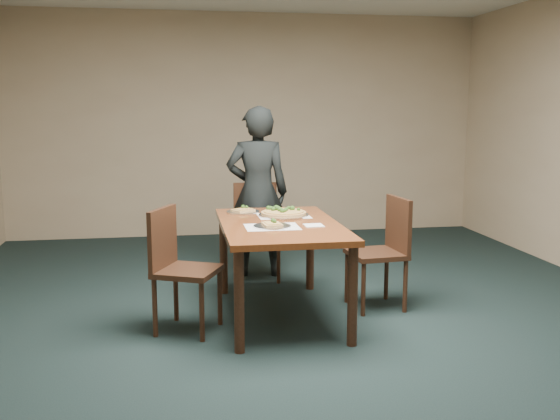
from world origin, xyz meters
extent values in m
plane|color=black|center=(0.00, 0.00, 0.00)|extent=(8.00, 8.00, 0.00)
plane|color=tan|center=(0.00, 4.00, 1.40)|extent=(6.00, 0.00, 6.00)
cube|color=#5F2B13|center=(-0.12, 0.69, 0.73)|extent=(0.90, 1.50, 0.04)
cylinder|color=black|center=(-0.51, 0.00, 0.35)|extent=(0.07, 0.07, 0.70)
cylinder|color=black|center=(-0.51, 1.38, 0.35)|extent=(0.07, 0.07, 0.70)
cylinder|color=black|center=(0.27, 0.00, 0.35)|extent=(0.07, 0.07, 0.70)
cylinder|color=black|center=(0.27, 1.38, 0.35)|extent=(0.07, 0.07, 0.70)
cube|color=black|center=(-0.15, 1.80, 0.45)|extent=(0.43, 0.43, 0.04)
cylinder|color=black|center=(-0.34, 1.62, 0.21)|extent=(0.04, 0.04, 0.43)
cylinder|color=black|center=(-0.33, 1.98, 0.21)|extent=(0.04, 0.04, 0.43)
cylinder|color=black|center=(0.02, 1.61, 0.21)|extent=(0.04, 0.04, 0.43)
cylinder|color=black|center=(0.03, 1.97, 0.21)|extent=(0.04, 0.04, 0.43)
cube|color=black|center=(-0.15, 1.99, 0.69)|extent=(0.42, 0.05, 0.44)
cube|color=black|center=(-0.83, 0.49, 0.45)|extent=(0.56, 0.56, 0.04)
cylinder|color=black|center=(-0.75, 0.25, 0.21)|extent=(0.04, 0.04, 0.43)
cylinder|color=black|center=(-1.07, 0.40, 0.21)|extent=(0.04, 0.04, 0.43)
cylinder|color=black|center=(-0.60, 0.58, 0.21)|extent=(0.04, 0.04, 0.43)
cylinder|color=black|center=(-0.92, 0.72, 0.21)|extent=(0.04, 0.04, 0.43)
cube|color=black|center=(-1.01, 0.57, 0.69)|extent=(0.21, 0.40, 0.44)
cube|color=black|center=(0.69, 0.78, 0.45)|extent=(0.46, 0.46, 0.04)
cylinder|color=black|center=(0.50, 0.95, 0.21)|extent=(0.04, 0.04, 0.43)
cylinder|color=black|center=(0.86, 0.98, 0.21)|extent=(0.04, 0.04, 0.43)
cylinder|color=black|center=(0.53, 0.59, 0.21)|extent=(0.04, 0.04, 0.43)
cylinder|color=black|center=(0.89, 0.62, 0.21)|extent=(0.04, 0.04, 0.43)
cube|color=black|center=(0.88, 0.80, 0.69)|extent=(0.07, 0.42, 0.44)
imported|color=black|center=(-0.13, 1.95, 0.82)|extent=(0.63, 0.45, 1.64)
cube|color=white|center=(-0.04, 1.00, 0.75)|extent=(0.42, 0.32, 0.00)
cube|color=white|center=(-0.20, 0.53, 0.75)|extent=(0.40, 0.30, 0.00)
cylinder|color=silver|center=(-0.04, 1.00, 0.76)|extent=(0.41, 0.41, 0.01)
cylinder|color=#B17E44|center=(-0.04, 1.00, 0.77)|extent=(0.37, 0.37, 0.02)
cylinder|color=#D9CE71|center=(-0.04, 1.00, 0.79)|extent=(0.33, 0.33, 0.01)
sphere|color=#224415|center=(0.04, 1.03, 0.81)|extent=(0.04, 0.04, 0.04)
sphere|color=#224415|center=(-0.12, 1.03, 0.80)|extent=(0.04, 0.04, 0.04)
sphere|color=#224415|center=(-0.03, 0.96, 0.80)|extent=(0.03, 0.03, 0.03)
sphere|color=#224415|center=(-0.08, 1.09, 0.80)|extent=(0.04, 0.04, 0.04)
sphere|color=#224415|center=(-0.06, 0.99, 0.80)|extent=(0.04, 0.04, 0.04)
sphere|color=#224415|center=(-0.08, 1.05, 0.80)|extent=(0.04, 0.04, 0.04)
sphere|color=#224415|center=(-0.07, 0.98, 0.80)|extent=(0.04, 0.04, 0.04)
sphere|color=#224415|center=(0.09, 0.99, 0.80)|extent=(0.03, 0.03, 0.03)
sphere|color=#224415|center=(-0.13, 1.09, 0.80)|extent=(0.04, 0.04, 0.04)
sphere|color=#224415|center=(-0.08, 1.11, 0.80)|extent=(0.03, 0.03, 0.03)
sphere|color=#224415|center=(-0.01, 1.00, 0.80)|extent=(0.04, 0.04, 0.04)
sphere|color=#224415|center=(0.02, 1.08, 0.80)|extent=(0.03, 0.03, 0.03)
sphere|color=#224415|center=(-0.06, 0.92, 0.80)|extent=(0.04, 0.04, 0.04)
sphere|color=#224415|center=(-0.15, 1.09, 0.80)|extent=(0.04, 0.04, 0.04)
cylinder|color=silver|center=(-0.20, 0.53, 0.76)|extent=(0.28, 0.28, 0.01)
cube|color=#B17E44|center=(-0.20, 0.53, 0.77)|extent=(0.15, 0.18, 0.02)
cube|color=#D9CE71|center=(-0.20, 0.53, 0.78)|extent=(0.11, 0.15, 0.01)
sphere|color=#224415|center=(-0.19, 0.53, 0.79)|extent=(0.03, 0.03, 0.03)
sphere|color=#224415|center=(-0.19, 0.56, 0.79)|extent=(0.03, 0.03, 0.03)
cylinder|color=silver|center=(-0.35, 1.22, 0.76)|extent=(0.28, 0.28, 0.01)
cube|color=#B17E44|center=(-0.35, 1.22, 0.77)|extent=(0.21, 0.20, 0.02)
cube|color=#D9CE71|center=(-0.35, 1.22, 0.78)|extent=(0.17, 0.16, 0.01)
sphere|color=#224415|center=(-0.34, 1.27, 0.79)|extent=(0.03, 0.03, 0.03)
sphere|color=#224415|center=(-0.31, 1.25, 0.79)|extent=(0.03, 0.03, 0.03)
cube|color=white|center=(0.11, 0.53, 0.75)|extent=(0.14, 0.14, 0.01)
camera|label=1|loc=(-0.89, -3.97, 1.63)|focal=40.00mm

